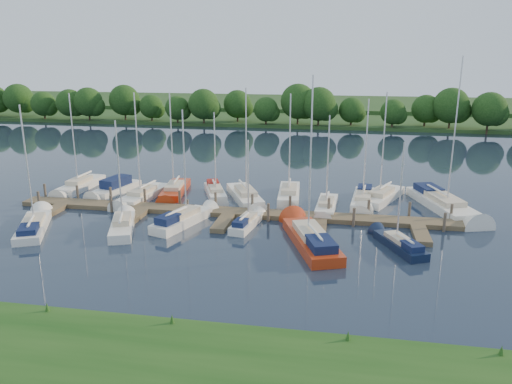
% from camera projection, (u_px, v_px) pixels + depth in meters
% --- Properties ---
extents(ground, '(260.00, 260.00, 0.00)m').
position_uv_depth(ground, '(207.00, 248.00, 37.13)').
color(ground, '#192232').
rests_on(ground, ground).
extents(near_bank, '(90.00, 10.00, 0.50)m').
position_uv_depth(near_bank, '(108.00, 378.00, 21.90)').
color(near_bank, '#184413').
rests_on(near_bank, ground).
extents(dock, '(40.00, 6.00, 0.40)m').
position_uv_depth(dock, '(229.00, 215.00, 44.00)').
color(dock, '#4E402C').
rests_on(dock, ground).
extents(mooring_pilings, '(38.24, 2.84, 2.00)m').
position_uv_depth(mooring_pilings, '(232.00, 207.00, 44.95)').
color(mooring_pilings, '#473D33').
rests_on(mooring_pilings, ground).
extents(far_shore, '(180.00, 30.00, 0.60)m').
position_uv_depth(far_shore, '(300.00, 117.00, 108.09)').
color(far_shore, '#1E4119').
rests_on(far_shore, ground).
extents(distant_hill, '(220.00, 40.00, 1.40)m').
position_uv_depth(distant_hill, '(309.00, 104.00, 131.67)').
color(distant_hill, '#345525').
rests_on(distant_hill, ground).
extents(treeline, '(144.40, 9.63, 8.18)m').
position_uv_depth(treeline, '(291.00, 106.00, 94.58)').
color(treeline, '#38281C').
rests_on(treeline, ground).
extents(sailboat_n_0, '(2.15, 8.12, 10.54)m').
position_uv_depth(sailboat_n_0, '(80.00, 187.00, 52.65)').
color(sailboat_n_0, white).
rests_on(sailboat_n_0, ground).
extents(motorboat, '(3.27, 7.05, 2.01)m').
position_uv_depth(motorboat, '(115.00, 189.00, 51.30)').
color(motorboat, white).
rests_on(motorboat, ground).
extents(sailboat_n_2, '(3.04, 8.58, 10.82)m').
position_uv_depth(sailboat_n_2, '(142.00, 197.00, 49.12)').
color(sailboat_n_2, white).
rests_on(sailboat_n_2, ground).
extents(sailboat_n_3, '(2.92, 8.45, 10.66)m').
position_uv_depth(sailboat_n_3, '(174.00, 192.00, 50.95)').
color(sailboat_n_3, '#B12F10').
rests_on(sailboat_n_3, ground).
extents(sailboat_n_4, '(3.68, 6.75, 8.82)m').
position_uv_depth(sailboat_n_4, '(215.00, 193.00, 50.32)').
color(sailboat_n_4, white).
rests_on(sailboat_n_4, ground).
extents(sailboat_n_5, '(5.13, 8.64, 11.35)m').
position_uv_depth(sailboat_n_5, '(246.00, 198.00, 48.70)').
color(sailboat_n_5, white).
rests_on(sailboat_n_5, ground).
extents(sailboat_n_6, '(2.50, 8.38, 10.77)m').
position_uv_depth(sailboat_n_6, '(289.00, 196.00, 49.37)').
color(sailboat_n_6, white).
rests_on(sailboat_n_6, ground).
extents(sailboat_n_7, '(1.95, 7.11, 9.06)m').
position_uv_depth(sailboat_n_7, '(326.00, 207.00, 45.93)').
color(sailboat_n_7, white).
rests_on(sailboat_n_7, ground).
extents(sailboat_n_8, '(2.54, 8.20, 10.35)m').
position_uv_depth(sailboat_n_8, '(363.00, 200.00, 47.76)').
color(sailboat_n_8, white).
rests_on(sailboat_n_8, ground).
extents(sailboat_n_9, '(4.87, 8.37, 10.99)m').
position_uv_depth(sailboat_n_9, '(381.00, 199.00, 48.47)').
color(sailboat_n_9, white).
rests_on(sailboat_n_9, ground).
extents(sailboat_n_10, '(5.53, 11.34, 14.26)m').
position_uv_depth(sailboat_n_10, '(444.00, 206.00, 46.11)').
color(sailboat_n_10, white).
rests_on(sailboat_n_10, ground).
extents(sailboat_s_0, '(4.81, 8.14, 10.47)m').
position_uv_depth(sailboat_s_0, '(34.00, 226.00, 40.85)').
color(sailboat_s_0, white).
rests_on(sailboat_s_0, ground).
extents(sailboat_s_1, '(3.67, 7.11, 9.38)m').
position_uv_depth(sailboat_s_1, '(123.00, 227.00, 40.73)').
color(sailboat_s_1, white).
rests_on(sailboat_s_1, ground).
extents(sailboat_s_2, '(3.80, 7.70, 10.06)m').
position_uv_depth(sailboat_s_2, '(183.00, 220.00, 42.06)').
color(sailboat_s_2, white).
rests_on(sailboat_s_2, ground).
extents(sailboat_s_3, '(2.11, 5.86, 7.56)m').
position_uv_depth(sailboat_s_3, '(247.00, 223.00, 41.53)').
color(sailboat_s_3, white).
rests_on(sailboat_s_3, ground).
extents(sailboat_s_4, '(5.25, 10.20, 13.00)m').
position_uv_depth(sailboat_s_4, '(310.00, 239.00, 37.79)').
color(sailboat_s_4, '#B12F10').
rests_on(sailboat_s_4, ground).
extents(sailboat_s_5, '(3.74, 6.20, 8.19)m').
position_uv_depth(sailboat_s_5, '(399.00, 244.00, 36.92)').
color(sailboat_s_5, '#0E1931').
rests_on(sailboat_s_5, ground).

